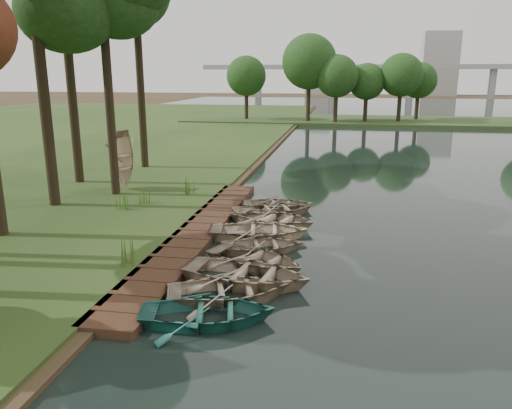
% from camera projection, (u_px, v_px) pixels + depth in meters
% --- Properties ---
extents(ground, '(300.00, 300.00, 0.00)m').
position_uv_depth(ground, '(237.00, 239.00, 19.35)').
color(ground, '#3D2F1D').
extents(boardwalk, '(1.60, 16.00, 0.30)m').
position_uv_depth(boardwalk, '(198.00, 233.00, 19.59)').
color(boardwalk, '#3A2316').
rests_on(boardwalk, ground).
extents(peninsula, '(50.00, 14.00, 0.45)m').
position_uv_depth(peninsula, '(377.00, 121.00, 65.55)').
color(peninsula, '#2F451E').
rests_on(peninsula, ground).
extents(far_trees, '(45.60, 5.60, 8.80)m').
position_uv_depth(far_trees, '(354.00, 72.00, 64.54)').
color(far_trees, black).
rests_on(far_trees, peninsula).
extents(bridge, '(95.90, 4.00, 8.60)m').
position_uv_depth(bridge, '(381.00, 71.00, 129.74)').
color(bridge, '#A5A5A0').
rests_on(bridge, ground).
extents(building_a, '(10.00, 8.00, 18.00)m').
position_uv_depth(building_a, '(439.00, 64.00, 145.29)').
color(building_a, '#A5A5A0').
rests_on(building_a, ground).
extents(building_b, '(8.00, 8.00, 12.00)m').
position_uv_depth(building_b, '(319.00, 75.00, 156.76)').
color(building_b, '#A5A5A0').
rests_on(building_b, ground).
extents(rowboat_0, '(3.92, 3.17, 0.72)m').
position_uv_depth(rowboat_0, '(208.00, 309.00, 12.70)').
color(rowboat_0, '#287063').
rests_on(rowboat_0, water).
extents(rowboat_1, '(4.14, 3.52, 0.73)m').
position_uv_depth(rowboat_1, '(229.00, 287.00, 13.99)').
color(rowboat_1, tan).
rests_on(rowboat_1, water).
extents(rowboat_2, '(4.37, 3.43, 0.82)m').
position_uv_depth(rowboat_2, '(247.00, 271.00, 15.03)').
color(rowboat_2, tan).
rests_on(rowboat_2, water).
extents(rowboat_3, '(4.18, 3.69, 0.72)m').
position_uv_depth(rowboat_3, '(255.00, 257.00, 16.34)').
color(rowboat_3, tan).
rests_on(rowboat_3, water).
extents(rowboat_4, '(3.48, 2.91, 0.62)m').
position_uv_depth(rowboat_4, '(262.00, 243.00, 17.80)').
color(rowboat_4, tan).
rests_on(rowboat_4, water).
extents(rowboat_5, '(4.16, 3.25, 0.79)m').
position_uv_depth(rowboat_5, '(259.00, 229.00, 19.19)').
color(rowboat_5, tan).
rests_on(rowboat_5, water).
extents(rowboat_6, '(4.35, 3.70, 0.76)m').
position_uv_depth(rowboat_6, '(273.00, 216.00, 20.91)').
color(rowboat_6, tan).
rests_on(rowboat_6, water).
extents(rowboat_7, '(4.42, 3.90, 0.76)m').
position_uv_depth(rowboat_7, '(274.00, 208.00, 22.26)').
color(rowboat_7, tan).
rests_on(rowboat_7, water).
extents(rowboat_8, '(3.60, 2.81, 0.68)m').
position_uv_depth(rowboat_8, '(278.00, 203.00, 23.29)').
color(rowboat_8, tan).
rests_on(rowboat_8, water).
extents(stored_rowboat, '(3.60, 3.01, 0.64)m').
position_uv_depth(stored_rowboat, '(125.00, 183.00, 26.43)').
color(stored_rowboat, tan).
rests_on(stored_rowboat, bank).
extents(tree_4, '(4.36, 4.36, 11.16)m').
position_uv_depth(tree_4, '(102.00, 1.00, 23.12)').
color(tree_4, black).
rests_on(tree_4, bank).
extents(reeds_0, '(0.60, 0.60, 0.91)m').
position_uv_depth(reeds_0, '(129.00, 251.00, 15.92)').
color(reeds_0, '#3F661E').
rests_on(reeds_0, bank).
extents(reeds_1, '(0.60, 0.60, 0.88)m').
position_uv_depth(reeds_1, '(145.00, 194.00, 23.46)').
color(reeds_1, '#3F661E').
rests_on(reeds_1, bank).
extents(reeds_2, '(0.60, 0.60, 0.85)m').
position_uv_depth(reeds_2, '(122.00, 200.00, 22.43)').
color(reeds_2, '#3F661E').
rests_on(reeds_2, bank).
extents(reeds_3, '(0.60, 0.60, 0.89)m').
position_uv_depth(reeds_3, '(188.00, 185.00, 25.29)').
color(reeds_3, '#3F661E').
rests_on(reeds_3, bank).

